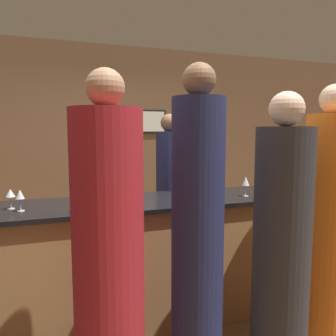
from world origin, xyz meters
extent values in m
plane|color=brown|center=(0.00, 0.00, 0.00)|extent=(14.00, 14.00, 0.00)
cube|color=brown|center=(0.00, 2.11, 1.40)|extent=(8.00, 0.06, 2.80)
cube|color=black|center=(0.58, 2.06, 1.75)|extent=(0.44, 0.02, 0.34)
cube|color=silver|center=(0.58, 2.05, 1.75)|extent=(0.39, 0.00, 0.29)
cube|color=#B27F4C|center=(0.00, 0.00, 0.50)|extent=(2.98, 0.64, 1.00)
cube|color=black|center=(0.00, 0.00, 1.02)|extent=(3.04, 0.70, 0.04)
cylinder|color=#1E234C|center=(0.41, 0.78, 0.80)|extent=(0.29, 0.29, 1.60)
sphere|color=brown|center=(0.41, 0.78, 1.70)|extent=(0.19, 0.19, 0.19)
cylinder|color=orange|center=(1.17, -0.70, 0.86)|extent=(0.38, 0.38, 1.73)
sphere|color=beige|center=(1.17, -0.70, 1.84)|extent=(0.22, 0.22, 0.22)
cylinder|color=#2D2D33|center=(0.66, -0.81, 0.82)|extent=(0.38, 0.38, 1.63)
sphere|color=beige|center=(0.66, -0.81, 1.75)|extent=(0.23, 0.23, 0.23)
cylinder|color=maroon|center=(-0.50, -0.81, 0.86)|extent=(0.40, 0.40, 1.73)
sphere|color=#A37556|center=(-0.50, -0.81, 1.83)|extent=(0.21, 0.21, 0.21)
cylinder|color=#1E234C|center=(0.07, -0.75, 0.90)|extent=(0.33, 0.33, 1.81)
sphere|color=brown|center=(0.07, -0.75, 1.91)|extent=(0.20, 0.20, 0.20)
cylinder|color=black|center=(-0.56, -0.29, 1.15)|extent=(0.07, 0.07, 0.23)
cylinder|color=black|center=(-0.56, -0.29, 1.31)|extent=(0.03, 0.03, 0.09)
cylinder|color=black|center=(0.36, 0.29, 1.14)|extent=(0.08, 0.08, 0.22)
cylinder|color=black|center=(0.36, 0.29, 1.29)|extent=(0.03, 0.03, 0.08)
cylinder|color=silver|center=(1.31, 0.08, 1.12)|extent=(0.21, 0.21, 0.17)
cylinder|color=silver|center=(-1.08, 0.02, 1.04)|extent=(0.05, 0.05, 0.00)
cylinder|color=silver|center=(-1.08, 0.02, 1.08)|extent=(0.01, 0.01, 0.09)
cone|color=silver|center=(-1.08, 0.02, 1.15)|extent=(0.07, 0.07, 0.06)
cylinder|color=silver|center=(-1.01, -0.08, 1.04)|extent=(0.05, 0.05, 0.00)
cylinder|color=silver|center=(-1.01, -0.08, 1.08)|extent=(0.01, 0.01, 0.09)
cone|color=silver|center=(-1.01, -0.08, 1.16)|extent=(0.06, 0.06, 0.07)
cylinder|color=silver|center=(0.81, -0.13, 1.04)|extent=(0.05, 0.05, 0.00)
cylinder|color=silver|center=(0.81, -0.13, 1.09)|extent=(0.01, 0.01, 0.09)
cone|color=silver|center=(0.81, -0.13, 1.17)|extent=(0.06, 0.06, 0.08)
camera|label=1|loc=(-0.76, -2.59, 1.60)|focal=35.00mm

